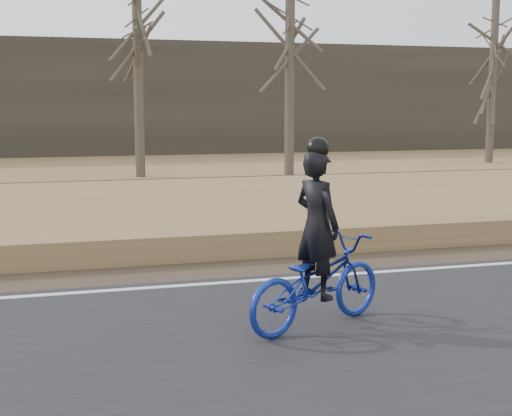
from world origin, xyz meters
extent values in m
cube|color=#383328|center=(0.00, 30.00, 3.00)|extent=(120.00, 4.00, 6.00)
imported|color=navy|center=(5.52, -2.09, 0.59)|extent=(2.14, 1.49, 1.07)
imported|color=black|center=(5.52, -2.09, 1.27)|extent=(0.63, 0.74, 1.71)
sphere|color=black|center=(5.52, -2.09, 2.14)|extent=(0.26, 0.26, 0.26)
cylinder|color=brown|center=(5.64, 16.72, 4.06)|extent=(0.36, 0.36, 8.12)
cylinder|color=brown|center=(11.20, 16.08, 3.42)|extent=(0.36, 0.36, 6.83)
cylinder|color=brown|center=(21.93, 19.10, 3.81)|extent=(0.36, 0.36, 7.62)
camera|label=1|loc=(2.67, -9.65, 2.62)|focal=50.00mm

